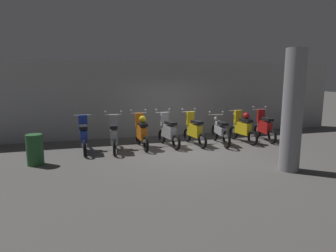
{
  "coord_description": "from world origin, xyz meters",
  "views": [
    {
      "loc": [
        -3.15,
        -8.45,
        2.36
      ],
      "look_at": [
        -0.53,
        0.75,
        0.75
      ],
      "focal_mm": 30.1,
      "sensor_mm": 36.0,
      "label": 1
    }
  ],
  "objects": [
    {
      "name": "motorbike_slot_7",
      "position": [
        3.34,
        0.79,
        0.53
      ],
      "size": [
        0.59,
        1.68,
        1.29
      ],
      "color": "black",
      "rests_on": "ground"
    },
    {
      "name": "motorbike_slot_4",
      "position": [
        0.47,
        0.84,
        0.53
      ],
      "size": [
        0.59,
        1.68,
        1.29
      ],
      "color": "black",
      "rests_on": "ground"
    },
    {
      "name": "motorbike_slot_5",
      "position": [
        1.43,
        0.69,
        0.49
      ],
      "size": [
        0.59,
        1.94,
        1.15
      ],
      "color": "black",
      "rests_on": "ground"
    },
    {
      "name": "motorbike_slot_6",
      "position": [
        2.38,
        0.75,
        0.57
      ],
      "size": [
        0.56,
        1.68,
        1.18
      ],
      "color": "black",
      "rests_on": "ground"
    },
    {
      "name": "trash_bin",
      "position": [
        -4.62,
        -0.19,
        0.43
      ],
      "size": [
        0.44,
        0.44,
        0.86
      ],
      "primitive_type": "cylinder",
      "color": "#26592D",
      "rests_on": "ground"
    },
    {
      "name": "motorbike_slot_2",
      "position": [
        -1.43,
        0.91,
        0.57
      ],
      "size": [
        0.59,
        1.68,
        1.29
      ],
      "color": "black",
      "rests_on": "ground"
    },
    {
      "name": "motorbike_slot_0",
      "position": [
        -3.33,
        0.88,
        0.52
      ],
      "size": [
        0.56,
        1.68,
        1.18
      ],
      "color": "black",
      "rests_on": "ground"
    },
    {
      "name": "motorbike_slot_3",
      "position": [
        -0.48,
        0.89,
        0.53
      ],
      "size": [
        0.58,
        1.67,
        1.29
      ],
      "color": "black",
      "rests_on": "ground"
    },
    {
      "name": "motorbike_slot_1",
      "position": [
        -2.38,
        0.75,
        0.53
      ],
      "size": [
        0.59,
        1.68,
        1.29
      ],
      "color": "black",
      "rests_on": "ground"
    },
    {
      "name": "support_pillar",
      "position": [
        1.82,
        -2.51,
        1.55
      ],
      "size": [
        0.51,
        0.51,
        3.11
      ],
      "primitive_type": "cylinder",
      "color": "gray",
      "rests_on": "ground"
    },
    {
      "name": "back_wall",
      "position": [
        0.0,
        2.9,
        1.55
      ],
      "size": [
        16.0,
        0.3,
        3.11
      ],
      "primitive_type": "cube",
      "color": "#9EA0A3",
      "rests_on": "ground"
    },
    {
      "name": "ground_plane",
      "position": [
        0.0,
        0.0,
        0.0
      ],
      "size": [
        80.0,
        80.0,
        0.0
      ],
      "primitive_type": "plane",
      "color": "#565451"
    }
  ]
}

